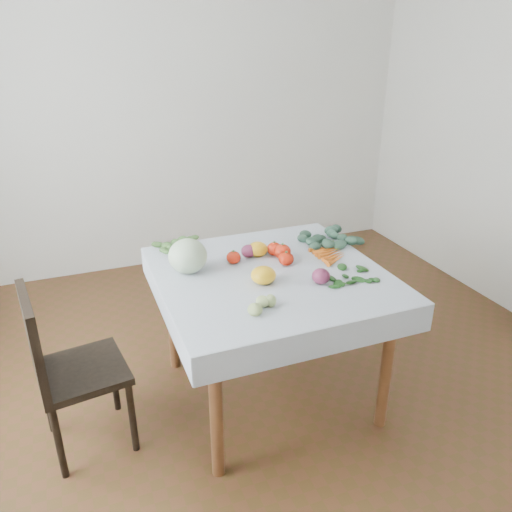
{
  "coord_description": "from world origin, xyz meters",
  "views": [
    {
      "loc": [
        -0.9,
        -2.09,
        1.87
      ],
      "look_at": [
        -0.05,
        0.09,
        0.82
      ],
      "focal_mm": 35.0,
      "sensor_mm": 36.0,
      "label": 1
    }
  ],
  "objects_px": {
    "chair": "(62,363)",
    "carrot_bunch": "(329,254)",
    "heirloom_back": "(258,249)",
    "cabbage": "(188,256)",
    "table": "(271,290)"
  },
  "relations": [
    {
      "from": "cabbage",
      "to": "carrot_bunch",
      "type": "xyz_separation_m",
      "value": [
        0.76,
        -0.08,
        -0.08
      ]
    },
    {
      "from": "table",
      "to": "heirloom_back",
      "type": "bearing_deg",
      "value": 86.31
    },
    {
      "from": "chair",
      "to": "cabbage",
      "type": "height_order",
      "value": "cabbage"
    },
    {
      "from": "cabbage",
      "to": "carrot_bunch",
      "type": "bearing_deg",
      "value": -6.29
    },
    {
      "from": "cabbage",
      "to": "carrot_bunch",
      "type": "relative_size",
      "value": 0.84
    },
    {
      "from": "cabbage",
      "to": "table",
      "type": "bearing_deg",
      "value": -22.64
    },
    {
      "from": "chair",
      "to": "carrot_bunch",
      "type": "height_order",
      "value": "chair"
    },
    {
      "from": "cabbage",
      "to": "heirloom_back",
      "type": "bearing_deg",
      "value": 8.61
    },
    {
      "from": "heirloom_back",
      "to": "cabbage",
      "type": "bearing_deg",
      "value": -171.39
    },
    {
      "from": "heirloom_back",
      "to": "carrot_bunch",
      "type": "bearing_deg",
      "value": -21.9
    },
    {
      "from": "table",
      "to": "heirloom_back",
      "type": "relative_size",
      "value": 8.98
    },
    {
      "from": "chair",
      "to": "carrot_bunch",
      "type": "bearing_deg",
      "value": 4.15
    },
    {
      "from": "table",
      "to": "heirloom_back",
      "type": "height_order",
      "value": "heirloom_back"
    },
    {
      "from": "heirloom_back",
      "to": "carrot_bunch",
      "type": "relative_size",
      "value": 0.48
    },
    {
      "from": "heirloom_back",
      "to": "chair",
      "type": "bearing_deg",
      "value": -166.8
    }
  ]
}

